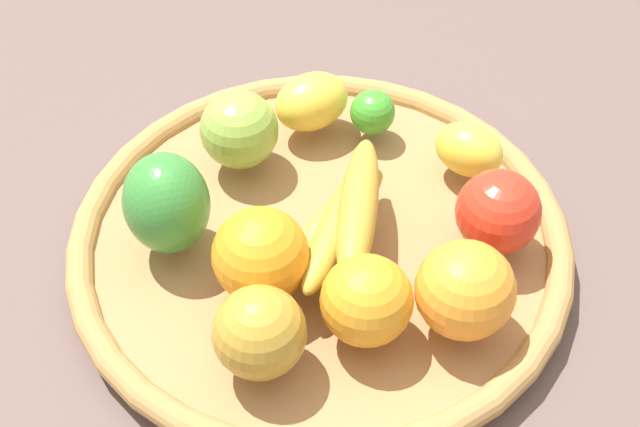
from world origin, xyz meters
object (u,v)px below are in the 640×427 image
(apple_2, at_px, (239,130))
(orange_1, at_px, (260,255))
(orange_0, at_px, (465,290))
(lemon_0, at_px, (469,150))
(lime_0, at_px, (373,112))
(orange_2, at_px, (367,300))
(apple_1, at_px, (498,212))
(lemon_1, at_px, (312,102))
(banana_bunch, at_px, (342,220))
(apple_0, at_px, (259,332))
(bell_pepper, at_px, (166,203))

(apple_2, relative_size, orange_1, 0.92)
(orange_0, xyz_separation_m, lemon_0, (-0.06, 0.16, -0.02))
(orange_1, relative_size, lime_0, 1.82)
(orange_2, bearing_deg, apple_1, 68.56)
(orange_1, distance_m, lemon_1, 0.20)
(orange_1, bearing_deg, apple_2, 128.98)
(banana_bunch, xyz_separation_m, apple_1, (0.11, 0.07, 0.01))
(apple_0, bearing_deg, orange_1, 120.92)
(orange_1, distance_m, lime_0, 0.21)
(apple_2, distance_m, lemon_0, 0.20)
(lime_0, bearing_deg, orange_1, -87.52)
(apple_2, xyz_separation_m, orange_2, (0.19, -0.11, 0.00))
(apple_1, bearing_deg, lemon_0, 127.82)
(banana_bunch, height_order, orange_0, orange_0)
(banana_bunch, distance_m, orange_2, 0.09)
(bell_pepper, bearing_deg, lemon_0, -88.75)
(apple_0, height_order, lemon_1, apple_0)
(orange_2, distance_m, apple_1, 0.14)
(apple_0, relative_size, orange_0, 0.91)
(bell_pepper, distance_m, orange_1, 0.09)
(banana_bunch, distance_m, orange_1, 0.08)
(banana_bunch, height_order, apple_1, apple_1)
(banana_bunch, relative_size, lime_0, 3.94)
(lemon_1, distance_m, lemon_0, 0.15)
(orange_1, relative_size, apple_1, 1.09)
(apple_2, distance_m, apple_1, 0.24)
(apple_2, bearing_deg, bell_pepper, -88.81)
(orange_0, xyz_separation_m, lime_0, (-0.16, 0.16, -0.02))
(bell_pepper, relative_size, lemon_1, 1.22)
(orange_2, bearing_deg, lime_0, 115.73)
(apple_1, distance_m, orange_0, 0.09)
(bell_pepper, height_order, apple_1, bell_pepper)
(lemon_0, bearing_deg, banana_bunch, -112.42)
(bell_pepper, bearing_deg, apple_2, -45.14)
(apple_2, bearing_deg, apple_1, 4.53)
(banana_bunch, height_order, apple_2, apple_2)
(apple_1, xyz_separation_m, lemon_1, (-0.21, 0.05, -0.01))
(apple_2, distance_m, orange_1, 0.15)
(orange_1, height_order, orange_2, orange_1)
(banana_bunch, distance_m, lemon_0, 0.15)
(orange_2, distance_m, apple_0, 0.08)
(apple_0, relative_size, lemon_1, 0.97)
(orange_2, xyz_separation_m, apple_0, (-0.05, -0.06, -0.00))
(bell_pepper, height_order, orange_0, bell_pepper)
(apple_0, bearing_deg, apple_2, 126.42)
(orange_1, bearing_deg, orange_2, 2.09)
(apple_1, bearing_deg, lemon_1, 165.17)
(orange_1, bearing_deg, apple_1, 43.58)
(apple_0, distance_m, lime_0, 0.27)
(orange_1, relative_size, lemon_0, 1.21)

